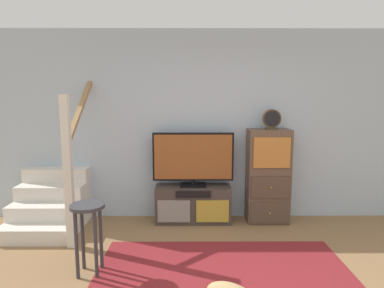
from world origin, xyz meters
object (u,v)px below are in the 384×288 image
television (193,158)px  desk_clock (272,119)px  media_console (193,204)px  side_cabinet (268,176)px  bar_stool_near (88,223)px

television → desk_clock: size_ratio=4.06×
media_console → side_cabinet: side_cabinet is taller
side_cabinet → desk_clock: (0.02, -0.02, 0.80)m
media_console → side_cabinet: size_ratio=0.80×
television → bar_stool_near: size_ratio=1.56×
side_cabinet → bar_stool_near: 2.54m
media_console → side_cabinet: (1.06, 0.01, 0.40)m
side_cabinet → desk_clock: desk_clock is taller
desk_clock → side_cabinet: bearing=144.7°
television → side_cabinet: (1.06, -0.01, -0.26)m
media_console → television: television is taller
bar_stool_near → desk_clock: bearing=33.1°
television → desk_clock: desk_clock is taller
desk_clock → bar_stool_near: size_ratio=0.38×
media_console → television: size_ratio=0.94×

